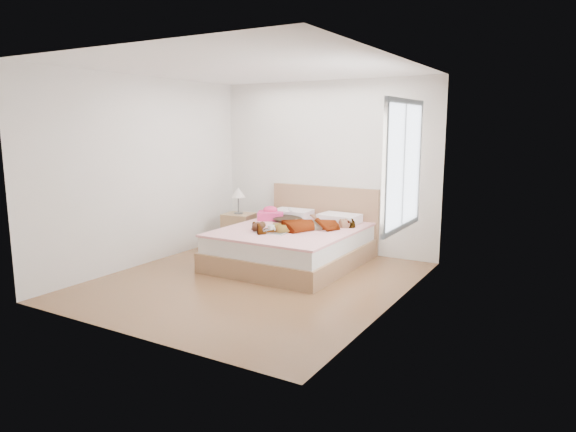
% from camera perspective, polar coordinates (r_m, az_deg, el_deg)
% --- Properties ---
extents(ground, '(4.00, 4.00, 0.00)m').
position_cam_1_polar(ground, '(6.52, -3.82, -7.20)').
color(ground, '#4C2917').
rests_on(ground, ground).
extents(woman, '(1.41, 1.47, 0.20)m').
position_cam_1_polar(woman, '(7.07, 2.11, -0.71)').
color(woman, silver).
rests_on(woman, bed).
extents(hair, '(0.61, 0.67, 0.08)m').
position_cam_1_polar(hair, '(7.74, -0.02, -0.22)').
color(hair, black).
rests_on(hair, bed).
extents(phone, '(0.10, 0.10, 0.05)m').
position_cam_1_polar(phone, '(7.64, 0.24, 0.73)').
color(phone, silver).
rests_on(phone, bed).
extents(room_shell, '(4.00, 4.00, 4.00)m').
position_cam_1_polar(room_shell, '(5.73, 12.68, 5.50)').
color(room_shell, white).
rests_on(room_shell, ground).
extents(bed, '(1.80, 2.08, 1.00)m').
position_cam_1_polar(bed, '(7.29, 0.74, -3.07)').
color(bed, olive).
rests_on(bed, ground).
extents(towel, '(0.48, 0.45, 0.20)m').
position_cam_1_polar(towel, '(7.83, -1.94, 0.20)').
color(towel, '#F1418F').
rests_on(towel, bed).
extents(magazine, '(0.44, 0.32, 0.02)m').
position_cam_1_polar(magazine, '(6.89, -1.76, -1.77)').
color(magazine, white).
rests_on(magazine, bed).
extents(coffee_mug, '(0.14, 0.12, 0.10)m').
position_cam_1_polar(coffee_mug, '(6.87, -1.87, -1.44)').
color(coffee_mug, white).
rests_on(coffee_mug, bed).
extents(plush_toy, '(0.17, 0.24, 0.13)m').
position_cam_1_polar(plush_toy, '(6.97, -3.29, -1.16)').
color(plush_toy, '#33180E').
rests_on(plush_toy, bed).
extents(nightstand, '(0.51, 0.47, 0.97)m').
position_cam_1_polar(nightstand, '(8.21, -5.49, -1.31)').
color(nightstand, olive).
rests_on(nightstand, ground).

